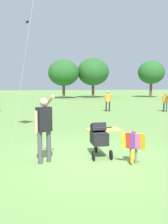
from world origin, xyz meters
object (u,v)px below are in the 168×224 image
at_px(child_with_butterfly_kite, 133,143).
at_px(stroller, 99,136).
at_px(person_red_shirt, 165,100).
at_px(picnic_blanket, 104,129).
at_px(person_couple_left, 108,100).
at_px(person_adult_flyer, 44,124).

relative_size(child_with_butterfly_kite, stroller, 0.85).
bearing_deg(person_red_shirt, picnic_blanket, -133.24).
xyz_separation_m(person_couple_left, picnic_blanket, (-1.81, -7.09, -0.89)).
distance_m(stroller, picnic_blanket, 4.30).
bearing_deg(picnic_blanket, child_with_butterfly_kite, -92.97).
height_order(person_couple_left, picnic_blanket, person_couple_left).
height_order(person_adult_flyer, stroller, person_adult_flyer).
bearing_deg(person_couple_left, picnic_blanket, -104.30).
bearing_deg(child_with_butterfly_kite, person_couple_left, 80.28).
bearing_deg(child_with_butterfly_kite, person_adult_flyer, 169.88).
distance_m(stroller, person_couple_left, 11.58).
bearing_deg(child_with_butterfly_kite, picnic_blanket, 87.03).
relative_size(person_couple_left, picnic_blanket, 0.97).
xyz_separation_m(child_with_butterfly_kite, picnic_blanket, (0.26, 4.96, -0.57)).
distance_m(person_adult_flyer, person_red_shirt, 13.99).
relative_size(person_red_shirt, person_couple_left, 0.94).
height_order(child_with_butterfly_kite, person_adult_flyer, person_adult_flyer).
height_order(stroller, person_red_shirt, person_red_shirt).
distance_m(child_with_butterfly_kite, person_adult_flyer, 2.49).
bearing_deg(person_couple_left, stroller, -104.26).
distance_m(stroller, person_red_shirt, 12.71).
xyz_separation_m(person_red_shirt, picnic_blanket, (-6.04, -6.42, -0.83)).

